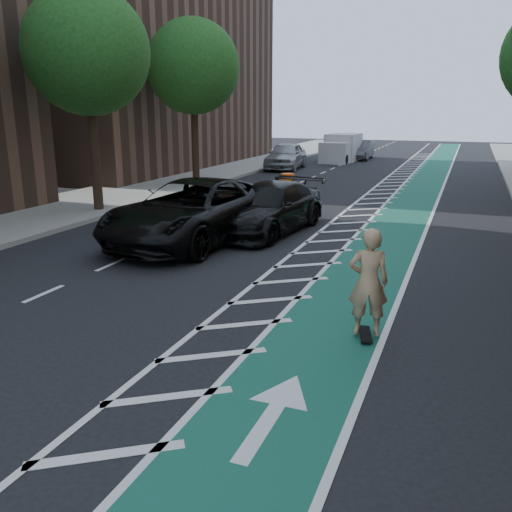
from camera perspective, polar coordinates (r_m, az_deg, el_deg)
The scene contains 18 objects.
ground at distance 10.76m, azimuth -8.67°, elevation -6.05°, with size 120.00×120.00×0.00m, color black.
bike_lane at distance 19.15m, azimuth 14.60°, elevation 3.17°, with size 2.00×90.00×0.01m, color #175137.
buffer_strip at distance 19.37m, azimuth 10.19°, elevation 3.57°, with size 1.40×90.00×0.01m, color silver.
sidewalk_left at distance 23.97m, azimuth -16.62°, elevation 5.59°, with size 5.00×90.00×0.15m, color gray.
curb_left at distance 22.57m, azimuth -11.67°, elevation 5.35°, with size 0.12×90.00×0.16m, color gray.
building_left_far at distance 40.02m, azimuth -14.37°, elevation 22.30°, with size 14.00×22.00×18.00m, color brown.
tree_l_c at distance 21.19m, azimuth -17.70°, elevation 19.80°, with size 4.20×4.20×7.90m.
tree_l_d at distance 27.91m, azimuth -6.87°, elevation 19.16°, with size 4.20×4.20×7.90m.
skateboard at distance 9.73m, azimuth 11.43°, elevation -8.07°, with size 0.37×0.73×0.09m.
skateboarder at distance 9.39m, azimuth 11.74°, elevation -2.70°, with size 0.69×0.45×1.88m, color tan.
suv_near at distance 16.24m, azimuth -6.60°, elevation 4.71°, with size 3.03×6.58×1.83m, color black.
suv_far at distance 17.45m, azimuth 1.28°, elevation 5.08°, with size 2.17×5.33×1.55m, color black.
car_silver at distance 35.65m, azimuth 3.16°, elevation 10.50°, with size 2.03×5.05×1.72m, color #A8A8AD.
car_grey at distance 43.36m, azimuth 10.97°, elevation 10.94°, with size 1.53×4.39×1.45m, color #515156.
box_truck at distance 41.20m, azimuth 8.95°, elevation 11.08°, with size 2.28×4.81×1.98m.
barrel_a at distance 20.01m, azimuth -5.18°, elevation 5.44°, with size 0.71×0.71×0.97m.
barrel_b at distance 19.70m, azimuth 0.48°, elevation 5.29°, with size 0.68×0.68×0.92m.
barrel_c at distance 24.55m, azimuth 3.36°, elevation 7.40°, with size 0.76×0.76×1.03m.
Camera 1 is at (5.10, -8.63, 3.90)m, focal length 38.00 mm.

